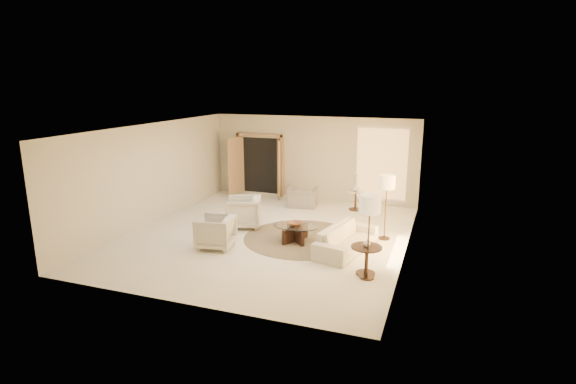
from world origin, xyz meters
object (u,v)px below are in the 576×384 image
(side_table, at_px, (356,198))
(bowl, at_px, (295,224))
(accent_chair, at_px, (302,194))
(floor_lamp_near, at_px, (387,185))
(armchair_right, at_px, (215,230))
(coffee_table, at_px, (295,231))
(sofa, at_px, (347,239))
(armchair_left, at_px, (243,211))
(side_vase, at_px, (356,187))
(end_vase, at_px, (367,243))
(end_table, at_px, (366,255))
(floor_lamp_far, at_px, (370,208))

(side_table, xyz_separation_m, bowl, (-0.85, -3.35, 0.10))
(accent_chair, bearing_deg, floor_lamp_near, 134.37)
(armchair_right, distance_m, coffee_table, 1.98)
(sofa, distance_m, bowl, 1.38)
(armchair_left, xyz_separation_m, bowl, (1.73, -0.64, 0.00))
(armchair_right, bearing_deg, side_table, 141.00)
(sofa, height_order, side_vase, side_vase)
(end_vase, distance_m, side_vase, 4.86)
(coffee_table, height_order, end_table, end_table)
(side_table, distance_m, end_vase, 4.87)
(sofa, distance_m, accent_chair, 3.99)
(accent_chair, bearing_deg, coffee_table, 96.10)
(end_vase, bearing_deg, side_table, 103.98)
(armchair_right, relative_size, floor_lamp_far, 0.49)
(accent_chair, relative_size, floor_lamp_near, 0.56)
(sofa, bearing_deg, coffee_table, 93.93)
(accent_chair, distance_m, side_table, 1.69)
(armchair_right, bearing_deg, end_vase, 75.93)
(sofa, xyz_separation_m, end_vase, (0.67, -1.16, 0.38))
(coffee_table, distance_m, bowl, 0.20)
(armchair_right, bearing_deg, armchair_left, 172.62)
(floor_lamp_near, xyz_separation_m, bowl, (-2.08, -0.95, -0.95))
(side_table, height_order, bowl, side_table)
(accent_chair, height_order, side_vase, side_vase)
(accent_chair, xyz_separation_m, end_vase, (2.85, -4.50, 0.27))
(floor_lamp_far, relative_size, bowl, 4.84)
(armchair_right, height_order, bowl, armchair_right)
(end_table, bearing_deg, armchair_left, 151.92)
(side_table, bearing_deg, bowl, -104.18)
(armchair_right, height_order, end_vase, armchair_right)
(sofa, relative_size, bowl, 5.63)
(accent_chair, height_order, end_table, accent_chair)
(sofa, distance_m, floor_lamp_far, 1.95)
(side_table, bearing_deg, end_vase, -76.02)
(accent_chair, bearing_deg, sofa, 114.40)
(sofa, relative_size, side_vase, 8.71)
(sofa, height_order, armchair_right, armchair_right)
(end_table, height_order, side_vase, side_vase)
(sofa, xyz_separation_m, side_table, (-0.50, 3.56, 0.07))
(coffee_table, bearing_deg, armchair_right, -148.38)
(floor_lamp_far, distance_m, end_vase, 0.84)
(sofa, height_order, accent_chair, accent_chair)
(sofa, bearing_deg, end_table, -137.41)
(coffee_table, height_order, side_table, side_table)
(end_vase, bearing_deg, armchair_left, 151.92)
(end_table, bearing_deg, side_vase, 103.98)
(side_table, bearing_deg, accent_chair, -172.88)
(coffee_table, bearing_deg, armchair_left, 159.74)
(coffee_table, distance_m, end_vase, 2.47)
(floor_lamp_far, bearing_deg, sofa, 118.31)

